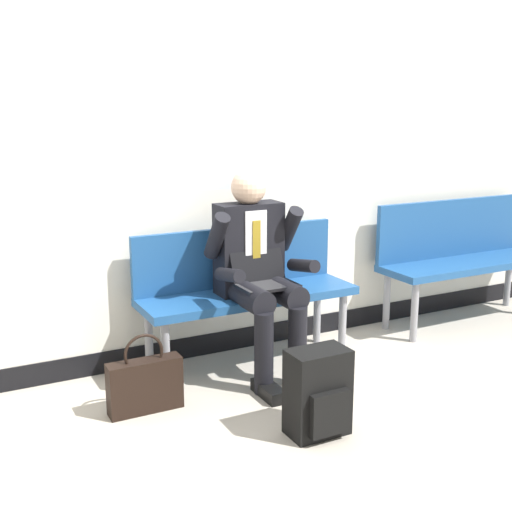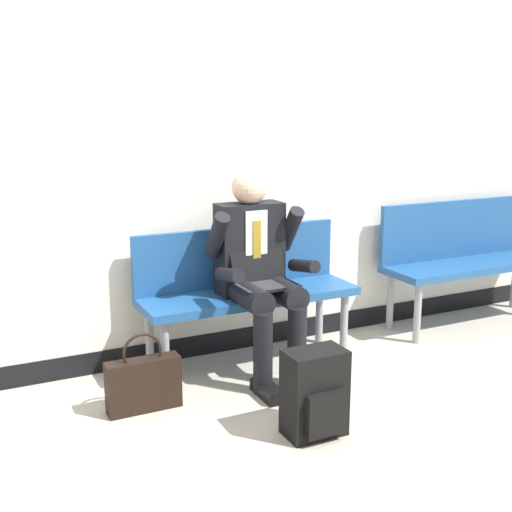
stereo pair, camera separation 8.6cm
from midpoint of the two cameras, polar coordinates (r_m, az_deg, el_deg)
name	(u,v)px [view 1 (the left image)]	position (r m, az deg, el deg)	size (l,w,h in m)	color
ground_plane	(260,390)	(3.79, -0.27, -11.71)	(18.00, 18.00, 0.00)	#B2A899
station_wall	(208,149)	(4.09, -4.89, 9.41)	(5.73, 0.14, 2.68)	silver
bench_with_person	(244,284)	(4.02, -1.69, -2.45)	(1.36, 0.42, 0.85)	navy
bench_empty	(461,251)	(5.05, 17.15, 0.44)	(1.40, 0.42, 0.91)	navy
person_seated	(258,269)	(3.81, -0.44, -1.13)	(0.57, 0.70, 1.23)	black
backpack	(318,394)	(3.25, 4.76, -11.99)	(0.30, 0.22, 0.44)	black
handbag	(145,384)	(3.54, -10.46, -11.04)	(0.40, 0.11, 0.43)	black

